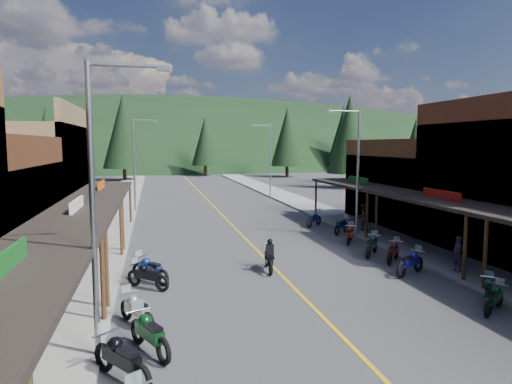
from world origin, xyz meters
TOP-DOWN VIEW (x-y plane):
  - ground at (0.00, 0.00)m, footprint 220.00×220.00m
  - centerline at (0.00, 20.00)m, footprint 0.15×90.00m
  - sidewalk_west at (-8.70, 20.00)m, footprint 3.40×94.00m
  - sidewalk_east at (8.70, 20.00)m, footprint 3.40×94.00m
  - shop_west_3 at (-13.78, 11.30)m, footprint 10.90×10.20m
  - shop_east_3 at (13.75, 11.30)m, footprint 10.90×10.20m
  - streetlight_0 at (-6.95, -6.00)m, footprint 2.16×0.18m
  - streetlight_1 at (-6.95, 22.00)m, footprint 2.16×0.18m
  - streetlight_2 at (6.95, 8.00)m, footprint 2.16×0.18m
  - streetlight_3 at (6.95, 30.00)m, footprint 2.16×0.18m
  - ridge_hill at (0.00, 135.00)m, footprint 310.00×140.00m
  - pine_1 at (-24.00, 70.00)m, footprint 5.88×5.88m
  - pine_2 at (-10.00, 58.00)m, footprint 6.72×6.72m
  - pine_3 at (4.00, 66.00)m, footprint 5.04×5.04m
  - pine_4 at (18.00, 60.00)m, footprint 5.88×5.88m
  - pine_5 at (34.00, 72.00)m, footprint 6.72×6.72m
  - pine_6 at (46.00, 64.00)m, footprint 5.04×5.04m
  - pine_7 at (-32.00, 76.00)m, footprint 5.88×5.88m
  - pine_8 at (-22.00, 40.00)m, footprint 4.48×4.48m
  - pine_9 at (24.00, 45.00)m, footprint 4.93×4.93m
  - pine_10 at (-18.00, 50.00)m, footprint 5.38×5.38m
  - pine_11 at (20.00, 38.00)m, footprint 5.82×5.82m
  - bike_west_4 at (-6.38, -7.41)m, footprint 1.99×2.32m
  - bike_west_5 at (-5.72, -5.99)m, footprint 1.69×2.39m
  - bike_west_6 at (-6.14, -3.90)m, footprint 1.63×2.15m
  - bike_west_7 at (-5.83, -0.04)m, footprint 2.03×1.92m
  - bike_west_8 at (-5.74, 0.81)m, footprint 1.98×2.16m
  - bike_east_5 at (5.99, -5.38)m, footprint 1.90×1.58m
  - bike_east_6 at (6.42, -4.61)m, footprint 1.68×1.84m
  - bike_east_7 at (5.66, -0.59)m, footprint 2.21×1.69m
  - bike_east_8 at (6.06, 1.62)m, footprint 1.85×1.95m
  - bike_east_9 at (5.60, 2.99)m, footprint 1.91×2.10m
  - bike_east_10 at (5.81, 6.19)m, footprint 1.60×2.09m
  - bike_east_11 at (6.48, 9.00)m, footprint 1.93×1.92m
  - bike_east_12 at (5.63, 11.85)m, footprint 1.95×1.90m
  - rider_on_bike at (-0.38, 1.43)m, footprint 0.95×2.13m
  - pedestrian_east_a at (7.73, -1.06)m, footprint 0.43×0.62m
  - pedestrian_east_b at (8.05, 9.10)m, footprint 0.92×0.62m

SIDE VIEW (x-z plane):
  - ground at x=0.00m, z-range 0.00..0.00m
  - ridge_hill at x=0.00m, z-range -30.00..30.00m
  - centerline at x=0.00m, z-range 0.00..0.01m
  - sidewalk_west at x=-8.70m, z-range 0.00..0.15m
  - sidewalk_east at x=8.70m, z-range 0.00..0.15m
  - bike_east_6 at x=6.42m, z-range 0.00..1.07m
  - bike_east_5 at x=5.99m, z-range 0.00..1.07m
  - bike_east_8 at x=6.06m, z-range 0.00..1.15m
  - bike_east_10 at x=5.81m, z-range 0.00..1.16m
  - bike_east_12 at x=5.63m, z-range 0.00..1.17m
  - bike_east_11 at x=6.48m, z-range 0.00..1.17m
  - bike_west_6 at x=-6.14m, z-range 0.00..1.19m
  - bike_west_7 at x=-5.83m, z-range 0.00..1.20m
  - bike_east_9 at x=5.60m, z-range 0.00..1.22m
  - bike_east_7 at x=5.66m, z-range 0.00..1.22m
  - rider_on_bike at x=-0.38m, z-range -0.16..1.41m
  - bike_west_8 at x=-5.74m, z-range 0.00..1.26m
  - bike_west_5 at x=-5.72m, z-range 0.00..1.31m
  - bike_west_4 at x=-6.38m, z-range 0.00..1.32m
  - pedestrian_east_a at x=7.73m, z-range 0.15..1.78m
  - pedestrian_east_b at x=8.05m, z-range 0.15..1.91m
  - shop_east_3 at x=13.75m, z-range -0.57..5.63m
  - shop_west_3 at x=-13.78m, z-range -0.58..7.62m
  - streetlight_0 at x=-6.95m, z-range 0.46..8.46m
  - streetlight_1 at x=-6.95m, z-range 0.46..8.46m
  - streetlight_2 at x=6.95m, z-range 0.46..8.46m
  - streetlight_3 at x=6.95m, z-range 0.46..8.46m
  - pine_8 at x=-22.00m, z-range 0.98..10.98m
  - pine_9 at x=24.00m, z-range 0.98..11.78m
  - pine_3 at x=4.00m, z-range 0.98..11.98m
  - pine_6 at x=46.00m, z-range 0.98..11.98m
  - pine_10 at x=-18.00m, z-range 0.98..12.58m
  - pine_11 at x=20.00m, z-range 0.99..13.39m
  - pine_1 at x=-24.00m, z-range 0.99..13.49m
  - pine_4 at x=18.00m, z-range 0.99..13.49m
  - pine_7 at x=-32.00m, z-range 0.99..13.49m
  - pine_2 at x=-10.00m, z-range 0.99..14.99m
  - pine_5 at x=34.00m, z-range 0.99..14.99m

